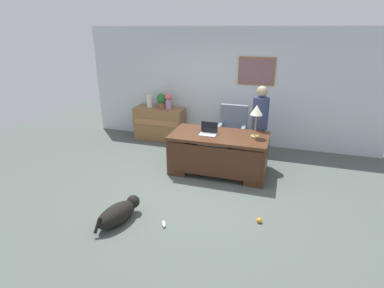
% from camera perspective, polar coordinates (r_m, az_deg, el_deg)
% --- Properties ---
extents(ground_plane, '(12.00, 12.00, 0.00)m').
position_cam_1_polar(ground_plane, '(5.33, 0.78, -8.86)').
color(ground_plane, '#4C5651').
extents(back_wall, '(7.00, 0.16, 2.70)m').
position_cam_1_polar(back_wall, '(7.26, 6.84, 10.66)').
color(back_wall, silver).
rests_on(back_wall, ground_plane).
extents(desk, '(1.83, 0.94, 0.78)m').
position_cam_1_polar(desk, '(5.81, 5.04, -1.61)').
color(desk, '#4C2B19').
rests_on(desk, ground_plane).
extents(credenza, '(1.25, 0.50, 0.81)m').
position_cam_1_polar(credenza, '(7.63, -6.14, 3.88)').
color(credenza, olive).
rests_on(credenza, ground_plane).
extents(armchair, '(0.60, 0.59, 1.09)m').
position_cam_1_polar(armchair, '(6.71, 7.56, 2.07)').
color(armchair, slate).
rests_on(armchair, ground_plane).
extents(person_standing, '(0.32, 0.32, 1.63)m').
position_cam_1_polar(person_standing, '(6.18, 12.64, 3.48)').
color(person_standing, '#262323').
rests_on(person_standing, ground_plane).
extents(dog_lying, '(0.49, 0.83, 0.30)m').
position_cam_1_polar(dog_lying, '(4.61, -13.77, -12.60)').
color(dog_lying, black).
rests_on(dog_lying, ground_plane).
extents(laptop, '(0.32, 0.22, 0.23)m').
position_cam_1_polar(laptop, '(5.70, 3.12, 2.42)').
color(laptop, '#B2B5BA').
rests_on(laptop, desk).
extents(desk_lamp, '(0.22, 0.22, 0.61)m').
position_cam_1_polar(desk_lamp, '(5.54, 12.14, 5.94)').
color(desk_lamp, '#9E8447').
rests_on(desk_lamp, desk).
extents(vase_with_flowers, '(0.17, 0.17, 0.38)m').
position_cam_1_polar(vase_with_flowers, '(7.38, -4.50, 8.30)').
color(vase_with_flowers, '#B48CB4').
rests_on(vase_with_flowers, credenza).
extents(vase_empty, '(0.15, 0.15, 0.30)m').
position_cam_1_polar(vase_empty, '(7.59, -8.03, 8.04)').
color(vase_empty, silver).
rests_on(vase_empty, credenza).
extents(potted_plant, '(0.24, 0.24, 0.36)m').
position_cam_1_polar(potted_plant, '(7.45, -5.83, 8.27)').
color(potted_plant, brown).
rests_on(potted_plant, credenza).
extents(dog_toy_ball, '(0.08, 0.08, 0.08)m').
position_cam_1_polar(dog_toy_ball, '(4.65, 12.67, -13.94)').
color(dog_toy_ball, orange).
rests_on(dog_toy_ball, ground_plane).
extents(dog_toy_bone, '(0.12, 0.17, 0.05)m').
position_cam_1_polar(dog_toy_bone, '(4.51, -5.35, -14.86)').
color(dog_toy_bone, beige).
rests_on(dog_toy_bone, ground_plane).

